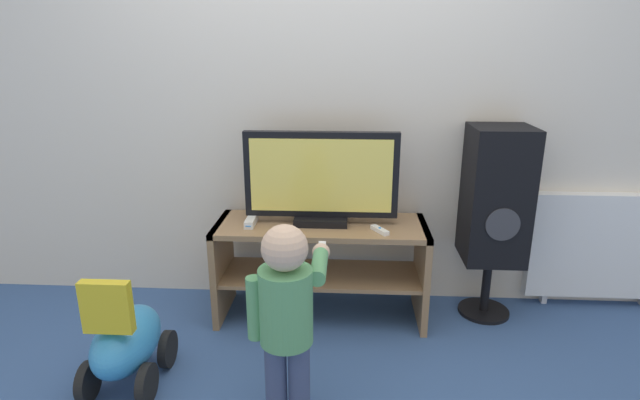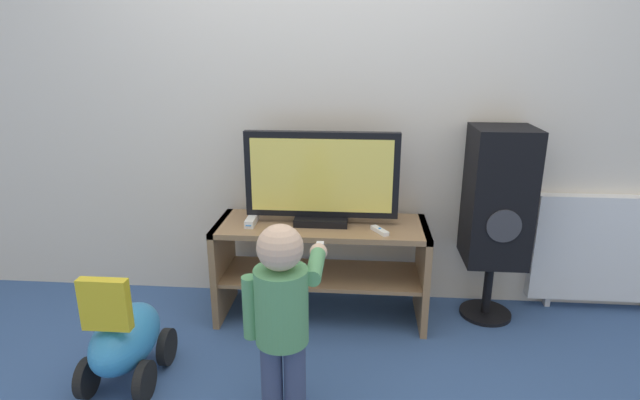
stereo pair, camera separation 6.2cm
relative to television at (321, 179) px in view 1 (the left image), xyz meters
The scene contains 10 objects.
ground_plane 0.85m from the television, 90.00° to the right, with size 16.00×16.00×0.00m, color #38568C.
wall_back 0.56m from the television, 90.00° to the left, with size 10.00×0.06×2.60m.
tv_stand 0.44m from the television, 90.00° to the right, with size 1.17×0.43×0.56m.
television is the anchor object (origin of this frame).
game_console 0.45m from the television, behind, with size 0.05×0.18×0.04m.
remote_primary 0.42m from the television, 22.18° to the right, with size 0.10×0.13×0.03m.
child 0.89m from the television, 96.26° to the right, with size 0.33×0.48×0.86m.
speaker_tower 0.96m from the television, ahead, with size 0.32×0.34×1.10m.
ride_on_toy 1.25m from the television, 141.15° to the right, with size 0.30×0.48×0.58m.
radiator 1.72m from the television, ahead, with size 0.85×0.08×0.70m.
Camera 1 is at (0.15, -2.37, 1.51)m, focal length 28.00 mm.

